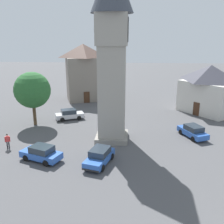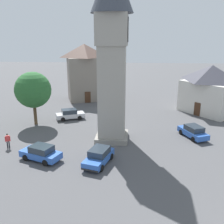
{
  "view_description": "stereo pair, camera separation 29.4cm",
  "coord_description": "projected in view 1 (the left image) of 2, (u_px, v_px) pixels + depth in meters",
  "views": [
    {
      "loc": [
        -27.56,
        -2.08,
        11.53
      ],
      "look_at": [
        0.0,
        0.0,
        3.39
      ],
      "focal_mm": 39.84,
      "sensor_mm": 36.0,
      "label": 1
    },
    {
      "loc": [
        -27.54,
        -2.37,
        11.53
      ],
      "look_at": [
        0.0,
        0.0,
        3.39
      ],
      "focal_mm": 39.84,
      "sensor_mm": 36.0,
      "label": 2
    }
  ],
  "objects": [
    {
      "name": "ground_plane",
      "position": [
        112.0,
        139.0,
        29.77
      ],
      "size": [
        200.0,
        200.0,
        0.0
      ],
      "primitive_type": "plane",
      "color": "#4C4C4F"
    },
    {
      "name": "clock_tower",
      "position": [
        112.0,
        38.0,
        26.48
      ],
      "size": [
        4.52,
        4.52,
        19.99
      ],
      "color": "gray",
      "rests_on": "ground"
    },
    {
      "name": "car_blue_kerb",
      "position": [
        69.0,
        114.0,
        36.93
      ],
      "size": [
        3.21,
        4.46,
        1.53
      ],
      "color": "silver",
      "rests_on": "ground"
    },
    {
      "name": "car_silver_kerb",
      "position": [
        193.0,
        131.0,
        30.17
      ],
      "size": [
        4.46,
        3.23,
        1.53
      ],
      "color": "#2D5BB7",
      "rests_on": "ground"
    },
    {
      "name": "car_red_corner",
      "position": [
        41.0,
        153.0,
        24.38
      ],
      "size": [
        3.04,
        4.46,
        1.53
      ],
      "color": "#2D5BB7",
      "rests_on": "ground"
    },
    {
      "name": "car_white_side",
      "position": [
        100.0,
        156.0,
        23.71
      ],
      "size": [
        4.43,
        2.76,
        1.53
      ],
      "color": "#2D5BB7",
      "rests_on": "ground"
    },
    {
      "name": "pedestrian",
      "position": [
        7.0,
        140.0,
        26.97
      ],
      "size": [
        0.34,
        0.52,
        1.69
      ],
      "color": "black",
      "rests_on": "ground"
    },
    {
      "name": "tree",
      "position": [
        32.0,
        90.0,
        33.51
      ],
      "size": [
        4.89,
        4.89,
        7.36
      ],
      "color": "brown",
      "rests_on": "ground"
    },
    {
      "name": "building_terrace_right",
      "position": [
        84.0,
        72.0,
        47.77
      ],
      "size": [
        7.69,
        8.23,
        10.68
      ],
      "color": "slate",
      "rests_on": "ground"
    },
    {
      "name": "building_corner_back",
      "position": [
        209.0,
        89.0,
        39.58
      ],
      "size": [
        10.34,
        10.08,
        7.67
      ],
      "color": "beige",
      "rests_on": "ground"
    }
  ]
}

